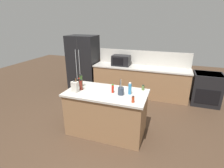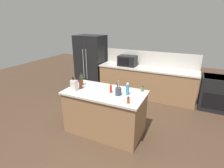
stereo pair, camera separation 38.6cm
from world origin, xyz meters
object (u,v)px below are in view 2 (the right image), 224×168
object	(u,v)px
range_oven	(215,93)
spice_jar_oregano	(142,89)
utensil_crock	(118,91)
vinegar_bottle	(81,84)
knife_block	(74,85)
spice_jar_paprika	(128,100)
refrigerator	(91,62)
dish_soap_bottle	(128,89)
olive_oil_bottle	(82,80)
soy_sauce_bottle	(80,81)
microwave	(127,61)
hot_sauce_bottle	(111,89)

from	to	relation	value
range_oven	spice_jar_oregano	world-z (taller)	spice_jar_oregano
utensil_crock	vinegar_bottle	bearing A→B (deg)	-178.14
knife_block	spice_jar_paprika	bearing A→B (deg)	-2.01
refrigerator	dish_soap_bottle	size ratio (longest dim) A/B	7.59
olive_oil_bottle	soy_sauce_bottle	bearing A→B (deg)	156.69
utensil_crock	soy_sauce_bottle	xyz separation A→B (m)	(-1.02, 0.18, 0.00)
microwave	soy_sauce_bottle	world-z (taller)	microwave
spice_jar_oregano	vinegar_bottle	size ratio (longest dim) A/B	0.50
microwave	utensil_crock	size ratio (longest dim) A/B	1.74
microwave	olive_oil_bottle	distance (m)	2.11
refrigerator	utensil_crock	distance (m)	3.07
microwave	spice_jar_paprika	size ratio (longest dim) A/B	4.58
knife_block	hot_sauce_bottle	size ratio (longest dim) A/B	1.62
soy_sauce_bottle	hot_sauce_bottle	distance (m)	0.84
utensil_crock	spice_jar_paprika	bearing A→B (deg)	-40.13
spice_jar_oregano	dish_soap_bottle	world-z (taller)	dish_soap_bottle
range_oven	spice_jar_oregano	distance (m)	2.45
spice_jar_oregano	hot_sauce_bottle	distance (m)	0.65
spice_jar_oregano	olive_oil_bottle	distance (m)	1.35
range_oven	hot_sauce_bottle	size ratio (longest dim) A/B	5.14
range_oven	vinegar_bottle	size ratio (longest dim) A/B	4.02
range_oven	microwave	bearing A→B (deg)	180.00
microwave	olive_oil_bottle	world-z (taller)	microwave
range_oven	olive_oil_bottle	xyz separation A→B (m)	(-2.85, -2.09, 0.60)
microwave	hot_sauce_bottle	size ratio (longest dim) A/B	3.12
olive_oil_bottle	vinegar_bottle	xyz separation A→B (m)	(0.09, -0.18, -0.02)
utensil_crock	soy_sauce_bottle	distance (m)	1.03
spice_jar_paprika	vinegar_bottle	size ratio (longest dim) A/B	0.53
range_oven	hot_sauce_bottle	xyz separation A→B (m)	(-2.09, -2.19, 0.56)
knife_block	vinegar_bottle	xyz separation A→B (m)	(0.06, 0.14, -0.01)
knife_block	vinegar_bottle	bearing A→B (deg)	69.28
hot_sauce_bottle	olive_oil_bottle	distance (m)	0.78
olive_oil_bottle	range_oven	bearing A→B (deg)	36.16
refrigerator	soy_sauce_bottle	size ratio (longest dim) A/B	10.29
soy_sauce_bottle	dish_soap_bottle	world-z (taller)	dish_soap_bottle
soy_sauce_bottle	olive_oil_bottle	bearing A→B (deg)	-23.31
spice_jar_paprika	dish_soap_bottle	xyz separation A→B (m)	(-0.14, 0.34, 0.06)
refrigerator	vinegar_bottle	world-z (taller)	refrigerator
knife_block	dish_soap_bottle	xyz separation A→B (m)	(1.08, 0.26, 0.00)
olive_oil_bottle	utensil_crock	bearing A→B (deg)	-8.82
spice_jar_oregano	spice_jar_paprika	xyz separation A→B (m)	(-0.07, -0.64, 0.00)
spice_jar_paprika	hot_sauce_bottle	bearing A→B (deg)	148.48
knife_block	olive_oil_bottle	bearing A→B (deg)	97.37
refrigerator	knife_block	distance (m)	2.70
spice_jar_paprika	utensil_crock	bearing A→B (deg)	139.87
refrigerator	microwave	xyz separation A→B (m)	(1.39, -0.05, 0.18)
range_oven	spice_jar_paprika	size ratio (longest dim) A/B	7.54
soy_sauce_bottle	range_oven	bearing A→B (deg)	35.17
spice_jar_oregano	soy_sauce_bottle	bearing A→B (deg)	-171.27
range_oven	dish_soap_bottle	xyz separation A→B (m)	(-1.74, -2.14, 0.59)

